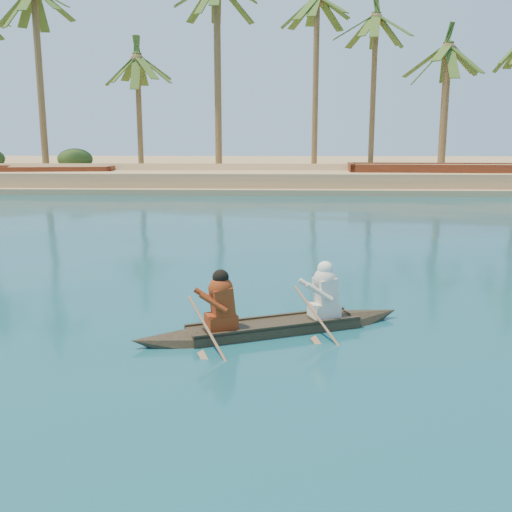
# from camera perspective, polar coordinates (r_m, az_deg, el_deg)

# --- Properties ---
(sandy_embankment) EXTENTS (150.00, 51.00, 1.50)m
(sandy_embankment) POSITION_cam_1_polar(r_m,az_deg,el_deg) (61.09, -5.18, 8.66)
(sandy_embankment) COLOR tan
(sandy_embankment) RESTS_ON ground
(palm_grove) EXTENTS (110.00, 14.00, 16.00)m
(palm_grove) POSITION_cam_1_polar(r_m,az_deg,el_deg) (49.50, -7.24, 16.67)
(palm_grove) COLOR #336021
(palm_grove) RESTS_ON ground
(shrub_cluster) EXTENTS (100.00, 6.00, 2.40)m
(shrub_cluster) POSITION_cam_1_polar(r_m,az_deg,el_deg) (45.87, -7.76, 8.58)
(shrub_cluster) COLOR #1D3A15
(shrub_cluster) RESTS_ON ground
(canoe) EXTENTS (4.89, 2.56, 1.39)m
(canoe) POSITION_cam_1_polar(r_m,az_deg,el_deg) (10.07, 1.85, -6.17)
(canoe) COLOR #3A2F20
(canoe) RESTS_ON ground
(barge_mid) EXTENTS (11.88, 5.54, 1.90)m
(barge_mid) POSITION_cam_1_polar(r_m,az_deg,el_deg) (44.42, -21.34, 7.15)
(barge_mid) COLOR maroon
(barge_mid) RESTS_ON ground
(barge_right) EXTENTS (13.22, 5.14, 2.16)m
(barge_right) POSITION_cam_1_polar(r_m,az_deg,el_deg) (42.21, 18.12, 7.30)
(barge_right) COLOR maroon
(barge_right) RESTS_ON ground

